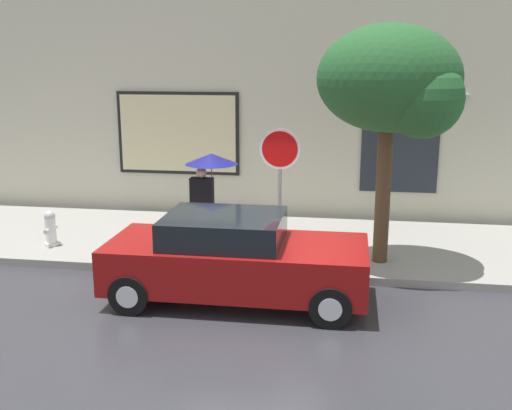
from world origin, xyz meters
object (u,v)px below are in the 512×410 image
Objects in this scene: pedestrian_with_umbrella at (209,171)px; street_tree at (395,84)px; parked_car at (235,259)px; fire_hydrant at (50,228)px; stop_sign at (280,168)px.

street_tree reaches higher than pedestrian_with_umbrella.
street_tree is (2.56, 1.87, 2.76)m from parked_car.
parked_car reaches higher than fire_hydrant.
street_tree is at bearing 5.15° from stop_sign.
stop_sign is at bearing 72.36° from parked_car.
stop_sign is (4.77, -0.23, 1.43)m from fire_hydrant.
pedestrian_with_umbrella reaches higher than fire_hydrant.
stop_sign is at bearing -2.82° from fire_hydrant.
street_tree is at bearing -11.09° from pedestrian_with_umbrella.
stop_sign is at bearing -29.56° from pedestrian_with_umbrella.
street_tree is 2.55m from stop_sign.
parked_car is 4.20m from street_tree.
parked_car is at bearing -68.29° from pedestrian_with_umbrella.
fire_hydrant is at bearing 177.18° from stop_sign.
street_tree reaches higher than fire_hydrant.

